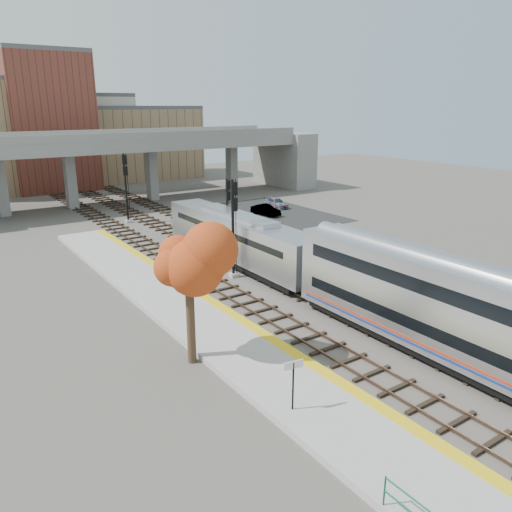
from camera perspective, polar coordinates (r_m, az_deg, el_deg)
ground at (r=31.44m, az=9.45°, el=-7.25°), size 160.00×160.00×0.00m
platform at (r=27.28m, az=-1.86°, el=-10.53°), size 4.50×60.00×0.35m
yellow_strip at (r=28.15m, az=1.44°, el=-9.20°), size 0.70×60.00×0.01m
tracks at (r=41.15m, az=-1.61°, el=-1.03°), size 10.70×95.00×0.25m
overpass at (r=70.47m, az=-13.51°, el=10.79°), size 54.00×12.00×9.50m
buildings_far at (r=89.79m, az=-20.98°, el=12.71°), size 43.00×21.00×20.60m
parking_lot at (r=60.66m, az=0.86°, el=4.79°), size 14.00×18.00×0.04m
locomotive at (r=41.11m, az=-2.06°, el=2.14°), size 3.02×19.05×4.10m
coach at (r=25.87m, az=26.06°, el=-7.53°), size 3.03×25.00×5.00m
signal_mast_near at (r=37.45m, az=-2.60°, el=3.10°), size 0.60×0.64×7.52m
signal_mast_mid at (r=46.09m, az=-3.29°, el=4.69°), size 0.60×0.64×6.36m
signal_mast_far at (r=57.47m, az=-14.63°, el=7.53°), size 0.60×0.64×7.69m
station_sign at (r=21.35m, az=4.28°, el=-13.41°), size 0.90×0.20×2.27m
tree at (r=24.50m, az=-7.73°, el=-1.10°), size 3.60×3.60×7.06m
car_a at (r=53.50m, az=1.41°, el=3.76°), size 2.45×3.47×1.10m
car_b at (r=59.81m, az=1.12°, el=5.27°), size 2.07×4.12×1.30m
car_c at (r=64.71m, az=2.34°, el=6.09°), size 1.86×4.11×1.17m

